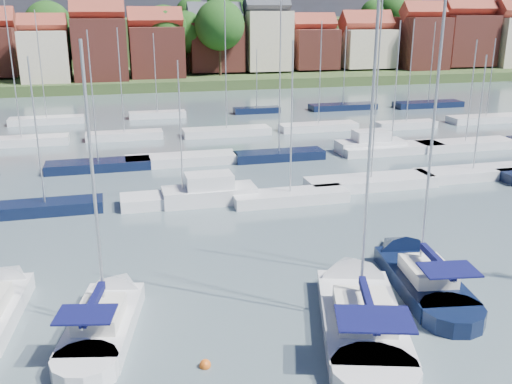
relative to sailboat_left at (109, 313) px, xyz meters
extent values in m
plane|color=#43545B|center=(12.80, 35.89, -0.36)|extent=(260.00, 260.00, 0.00)
cube|color=silver|center=(-0.23, -1.05, -0.11)|extent=(4.01, 6.88, 1.20)
cone|color=silver|center=(0.63, 2.89, -0.11)|extent=(3.30, 3.64, 2.69)
cylinder|color=silver|center=(-0.92, -4.20, -0.11)|extent=(3.20, 3.20, 1.20)
cube|color=silver|center=(-0.33, -1.49, 0.84)|extent=(2.42, 3.03, 0.70)
cylinder|color=#B2B2B7|center=(-0.13, -0.61, 6.47)|extent=(0.14, 0.14, 11.96)
cylinder|color=#B2B2B7|center=(-0.52, -2.36, 1.69)|extent=(0.87, 3.53, 0.10)
cube|color=#0D0E42|center=(-0.52, -2.36, 1.84)|extent=(1.02, 3.39, 0.35)
cube|color=#0D0E42|center=(-0.77, -3.50, 1.99)|extent=(2.58, 2.07, 0.08)
cube|color=silver|center=(11.18, -3.49, -0.11)|extent=(5.81, 9.09, 1.20)
cone|color=silver|center=(12.71, 1.56, -0.11)|extent=(4.55, 4.94, 3.52)
cylinder|color=silver|center=(9.95, -7.53, -0.11)|extent=(4.38, 4.38, 1.20)
cube|color=silver|center=(11.01, -4.05, 0.84)|extent=(3.38, 4.08, 0.70)
cylinder|color=#B2B2B7|center=(11.35, -2.93, 8.30)|extent=(0.14, 0.14, 15.62)
cylinder|color=#B2B2B7|center=(10.67, -5.17, 1.69)|extent=(1.46, 4.51, 0.10)
cube|color=#0D0E42|center=(10.67, -5.17, 1.84)|extent=(1.58, 4.35, 0.35)
cube|color=#0D0E42|center=(10.23, -6.63, 1.99)|extent=(3.47, 2.89, 0.08)
cube|color=black|center=(15.96, -0.59, -0.11)|extent=(4.05, 7.60, 1.20)
cone|color=black|center=(16.62, 3.88, -0.11)|extent=(3.50, 3.92, 3.02)
cylinder|color=black|center=(15.42, -4.17, -0.11)|extent=(3.43, 3.43, 1.20)
cube|color=silver|center=(15.88, -1.09, 0.84)|extent=(2.53, 3.29, 0.70)
cylinder|color=#B2B2B7|center=(16.03, -0.09, 7.34)|extent=(0.14, 0.14, 13.71)
cylinder|color=#B2B2B7|center=(15.73, -2.08, 1.69)|extent=(0.69, 3.99, 0.10)
cube|color=#0D0E42|center=(15.73, -2.08, 1.84)|extent=(0.86, 3.82, 0.35)
cube|color=#0D0E42|center=(15.54, -3.38, 1.99)|extent=(2.80, 2.17, 0.08)
cone|color=silver|center=(-4.99, 5.35, -0.11)|extent=(3.01, 3.41, 2.70)
sphere|color=#D85914|center=(3.77, -4.76, -0.36)|extent=(0.47, 0.47, 0.47)
sphere|color=#D85914|center=(15.43, 1.30, -0.36)|extent=(0.50, 0.50, 0.50)
cube|color=black|center=(-4.31, 16.43, -0.01)|extent=(8.01, 2.24, 1.00)
cylinder|color=#B2B2B7|center=(-4.31, 16.43, 5.57)|extent=(0.12, 0.12, 10.16)
cube|color=silver|center=(5.53, 16.09, -0.01)|extent=(9.22, 2.58, 1.00)
cylinder|color=#B2B2B7|center=(5.53, 16.09, 4.58)|extent=(0.12, 0.12, 8.18)
cube|color=silver|center=(13.43, 14.49, -0.01)|extent=(8.78, 2.46, 1.00)
cylinder|color=#B2B2B7|center=(13.43, 14.49, 6.02)|extent=(0.12, 0.12, 11.06)
cube|color=silver|center=(21.03, 16.55, -0.01)|extent=(10.79, 3.02, 1.00)
cylinder|color=#B2B2B7|center=(21.03, 16.55, 7.92)|extent=(0.12, 0.12, 14.87)
cube|color=silver|center=(30.78, 16.91, -0.01)|extent=(10.13, 2.84, 1.00)
cylinder|color=#B2B2B7|center=(30.78, 16.91, 5.29)|extent=(0.12, 0.12, 9.59)
cube|color=silver|center=(7.49, 15.89, 0.14)|extent=(7.00, 2.60, 1.40)
cube|color=silver|center=(7.49, 15.89, 1.24)|extent=(3.50, 2.20, 1.30)
cube|color=black|center=(-0.75, 27.52, -0.01)|extent=(9.30, 2.60, 1.00)
cylinder|color=#B2B2B7|center=(-0.75, 27.52, 6.23)|extent=(0.12, 0.12, 11.48)
cube|color=silver|center=(6.86, 27.90, -0.01)|extent=(10.40, 2.91, 1.00)
cylinder|color=#B2B2B7|center=(6.86, 27.90, 4.87)|extent=(0.12, 0.12, 8.77)
cube|color=black|center=(16.28, 27.17, -0.01)|extent=(8.80, 2.46, 1.00)
cylinder|color=#B2B2B7|center=(16.28, 27.17, 7.65)|extent=(0.12, 0.12, 14.33)
cube|color=silver|center=(28.20, 27.05, -0.01)|extent=(10.73, 3.00, 1.00)
cylinder|color=#B2B2B7|center=(28.20, 27.05, 6.56)|extent=(0.12, 0.12, 12.14)
cube|color=silver|center=(36.62, 26.85, -0.01)|extent=(10.48, 2.93, 1.00)
cylinder|color=#B2B2B7|center=(36.62, 26.85, 5.63)|extent=(0.12, 0.12, 10.28)
cube|color=silver|center=(26.26, 27.89, 0.14)|extent=(7.00, 2.60, 1.40)
cube|color=silver|center=(26.26, 27.89, 1.24)|extent=(3.50, 2.20, 1.30)
cube|color=silver|center=(-8.91, 40.10, -0.01)|extent=(9.71, 2.72, 1.00)
cylinder|color=#B2B2B7|center=(-8.91, 40.10, 7.93)|extent=(0.12, 0.12, 14.88)
cube|color=silver|center=(1.96, 40.39, -0.01)|extent=(8.49, 2.38, 1.00)
cylinder|color=#B2B2B7|center=(1.96, 40.39, 6.15)|extent=(0.12, 0.12, 11.31)
cube|color=silver|center=(13.59, 39.66, -0.01)|extent=(10.16, 2.85, 1.00)
cylinder|color=#B2B2B7|center=(13.59, 39.66, 7.79)|extent=(0.12, 0.12, 14.59)
cube|color=silver|center=(24.97, 39.78, -0.01)|extent=(9.53, 2.67, 1.00)
cylinder|color=#B2B2B7|center=(24.97, 39.78, 6.45)|extent=(0.12, 0.12, 11.91)
cube|color=silver|center=(35.96, 38.39, -0.01)|extent=(7.62, 2.13, 1.00)
cylinder|color=#B2B2B7|center=(35.96, 38.39, 6.55)|extent=(0.12, 0.12, 12.13)
cube|color=silver|center=(48.03, 39.47, -0.01)|extent=(10.17, 2.85, 1.00)
cylinder|color=#B2B2B7|center=(48.03, 39.47, 5.36)|extent=(0.12, 0.12, 9.73)
cube|color=silver|center=(-7.46, 52.44, -0.01)|extent=(9.24, 2.59, 1.00)
cylinder|color=#B2B2B7|center=(-7.46, 52.44, 7.07)|extent=(0.12, 0.12, 13.17)
cube|color=silver|center=(6.72, 53.19, -0.01)|extent=(7.57, 2.12, 1.00)
cylinder|color=#B2B2B7|center=(6.72, 53.19, 5.61)|extent=(0.12, 0.12, 10.24)
cube|color=black|center=(20.69, 53.36, -0.01)|extent=(6.58, 1.84, 1.00)
cylinder|color=#B2B2B7|center=(20.69, 53.36, 4.49)|extent=(0.12, 0.12, 8.01)
cube|color=black|center=(33.74, 53.29, -0.01)|extent=(9.92, 2.78, 1.00)
cylinder|color=#B2B2B7|center=(33.74, 53.29, 5.95)|extent=(0.12, 0.12, 10.92)
cube|color=black|center=(47.08, 52.25, -0.01)|extent=(10.55, 2.95, 1.00)
cylinder|color=#B2B2B7|center=(47.08, 52.25, 6.25)|extent=(0.12, 0.12, 11.51)
cube|color=#3A4D26|center=(12.80, 112.89, -0.06)|extent=(200.00, 70.00, 3.00)
cube|color=#3A4D26|center=(12.80, 137.89, 4.64)|extent=(200.00, 60.00, 14.00)
cube|color=beige|center=(-9.94, 84.89, 5.72)|extent=(8.09, 8.80, 8.96)
cube|color=brown|center=(-9.94, 84.89, 11.19)|extent=(8.25, 4.00, 4.00)
cube|color=brown|center=(-0.55, 85.82, 6.72)|extent=(9.36, 10.17, 10.97)
cube|color=brown|center=(-0.55, 85.82, 13.35)|extent=(9.54, 4.63, 4.63)
cube|color=brown|center=(9.76, 87.53, 5.95)|extent=(9.90, 8.56, 9.42)
cube|color=brown|center=(9.76, 87.53, 11.87)|extent=(10.10, 4.90, 4.90)
cube|color=brown|center=(21.90, 92.53, 6.58)|extent=(10.59, 8.93, 9.49)
cube|color=#383A42|center=(21.90, 92.53, 12.63)|extent=(10.80, 5.24, 5.24)
cube|color=beige|center=(32.51, 91.68, 7.66)|extent=(9.01, 8.61, 11.65)
cube|color=#383A42|center=(32.51, 91.68, 14.59)|extent=(9.19, 4.46, 4.46)
cube|color=brown|center=(42.97, 92.88, 5.84)|extent=(9.10, 9.34, 8.00)
cube|color=brown|center=(42.97, 92.88, 10.96)|extent=(9.28, 4.50, 4.50)
cube|color=beige|center=(54.75, 92.48, 5.78)|extent=(10.86, 9.59, 7.88)
cube|color=brown|center=(54.75, 92.48, 11.05)|extent=(11.07, 5.37, 5.37)
cube|color=brown|center=(66.56, 89.80, 6.72)|extent=(9.18, 9.96, 10.97)
cube|color=brown|center=(66.56, 89.80, 13.33)|extent=(9.36, 4.54, 4.54)
cube|color=brown|center=(77.98, 91.10, 7.22)|extent=(11.39, 9.67, 10.76)
cube|color=brown|center=(77.98, 91.10, 14.00)|extent=(11.62, 5.64, 5.64)
cylinder|color=#382619|center=(69.57, 111.39, 8.15)|extent=(0.50, 0.50, 4.47)
sphere|color=#20531A|center=(69.57, 111.39, 14.22)|extent=(8.18, 8.18, 8.18)
cylinder|color=#382619|center=(16.26, 91.81, 3.47)|extent=(0.50, 0.50, 4.46)
sphere|color=#20531A|center=(16.26, 91.81, 9.52)|extent=(8.15, 8.15, 8.15)
cylinder|color=#382619|center=(28.02, 109.56, 8.21)|extent=(0.50, 0.50, 5.15)
sphere|color=#20531A|center=(28.02, 109.56, 15.20)|extent=(9.41, 9.41, 9.41)
cylinder|color=#382619|center=(-0.74, 112.20, 8.32)|extent=(0.50, 0.50, 4.56)
sphere|color=#20531A|center=(-0.74, 112.20, 14.51)|extent=(8.34, 8.34, 8.34)
cylinder|color=#382619|center=(-10.43, 101.13, 3.82)|extent=(0.50, 0.50, 5.15)
sphere|color=#20531A|center=(-10.43, 101.13, 10.81)|extent=(9.42, 9.42, 9.42)
cylinder|color=#382619|center=(26.56, 100.59, 3.12)|extent=(0.50, 0.50, 3.77)
sphere|color=#20531A|center=(26.56, 100.59, 8.24)|extent=(6.89, 6.89, 6.89)
cylinder|color=#382619|center=(21.85, 86.83, 3.85)|extent=(0.50, 0.50, 5.21)
sphere|color=#20531A|center=(21.85, 86.83, 10.92)|extent=(9.53, 9.53, 9.53)
cylinder|color=#382619|center=(74.73, 97.51, 2.73)|extent=(0.50, 0.50, 2.97)
sphere|color=#20531A|center=(74.73, 97.51, 6.76)|extent=(5.44, 5.44, 5.44)
cylinder|color=#382619|center=(11.65, 89.64, 3.66)|extent=(0.50, 0.50, 4.84)
sphere|color=#20531A|center=(11.65, 89.64, 10.23)|extent=(8.85, 8.85, 8.85)
cylinder|color=#382619|center=(65.48, 111.60, 7.81)|extent=(0.50, 0.50, 3.72)
sphere|color=#20531A|center=(65.48, 111.60, 12.85)|extent=(6.80, 6.80, 6.80)
cylinder|color=#382619|center=(66.85, 90.01, 3.26)|extent=(0.50, 0.50, 4.05)
sphere|color=#20531A|center=(66.85, 90.01, 8.75)|extent=(7.40, 7.40, 7.40)
cylinder|color=#382619|center=(19.64, 109.18, 7.55)|extent=(0.50, 0.50, 3.93)
sphere|color=#20531A|center=(19.64, 109.18, 12.88)|extent=(7.19, 7.19, 7.19)
cylinder|color=#382619|center=(43.45, 96.06, 3.15)|extent=(0.50, 0.50, 3.82)
sphere|color=#20531A|center=(43.45, 96.06, 8.34)|extent=(6.99, 6.99, 6.99)
cylinder|color=#382619|center=(-4.64, 89.01, 2.98)|extent=(0.50, 0.50, 3.48)
sphere|color=#20531A|center=(-4.64, 89.01, 7.71)|extent=(6.37, 6.37, 6.37)
cylinder|color=#382619|center=(70.31, 98.69, 2.73)|extent=(0.50, 0.50, 2.99)
sphere|color=#20531A|center=(70.31, 98.69, 6.78)|extent=(5.46, 5.46, 5.46)
cylinder|color=#382619|center=(16.41, 94.93, 2.86)|extent=(0.50, 0.50, 3.25)
sphere|color=#20531A|center=(16.41, 94.93, 7.27)|extent=(5.94, 5.94, 5.94)
cylinder|color=#382619|center=(9.75, 96.62, 2.73)|extent=(0.50, 0.50, 2.98)
sphere|color=#20531A|center=(9.75, 96.62, 6.78)|extent=(5.46, 5.46, 5.46)
cylinder|color=#382619|center=(77.46, 117.63, 8.99)|extent=(0.50, 0.50, 4.29)
sphere|color=#20531A|center=(77.46, 117.63, 14.81)|extent=(7.84, 7.84, 7.84)
camera|label=1|loc=(0.90, -24.62, 13.49)|focal=40.00mm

